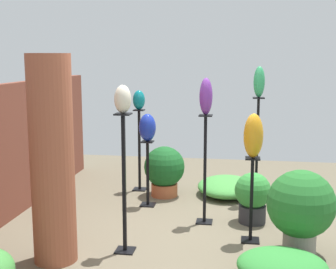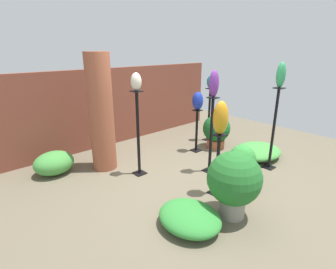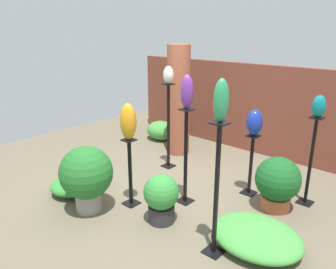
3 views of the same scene
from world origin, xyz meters
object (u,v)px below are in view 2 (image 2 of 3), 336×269
Objects in this scene: pedestal_cobalt at (197,133)px; potted_plant_back_center at (216,130)px; art_vase_ivory at (136,82)px; art_vase_cobalt at (198,101)px; pedestal_violet at (211,139)px; art_vase_teal at (211,82)px; potted_plant_walkway_edge at (242,162)px; art_vase_violet at (214,84)px; brick_pillar at (101,113)px; art_vase_jade at (281,75)px; potted_plant_front_left at (234,181)px; art_vase_amber at (221,118)px; pedestal_ivory at (138,137)px; pedestal_jade at (273,132)px; pedestal_teal at (209,117)px; pedestal_amber at (217,168)px.

pedestal_cobalt reaches higher than potted_plant_back_center.
art_vase_cobalt is at bearing 2.30° from art_vase_ivory.
art_vase_teal is (1.28, 1.10, 0.77)m from pedestal_violet.
potted_plant_walkway_edge is at bearing -108.08° from pedestal_cobalt.
art_vase_violet is at bearing 0.00° from pedestal_violet.
brick_pillar reaches higher than potted_plant_walkway_edge.
art_vase_jade reaches higher than potted_plant_front_left.
art_vase_cobalt reaches higher than potted_plant_front_left.
brick_pillar is 4.28× the size of art_vase_amber.
art_vase_jade reaches higher than art_vase_teal.
pedestal_ivory is at bearing 177.45° from potted_plant_back_center.
art_vase_violet is (-0.93, 0.65, 0.88)m from pedestal_jade.
potted_plant_back_center is (0.48, -0.15, -0.01)m from pedestal_cobalt.
pedestal_jade is (1.93, -1.41, 0.01)m from pedestal_ivory.
art_vase_cobalt reaches higher than pedestal_teal.
pedestal_teal is 2.99m from potted_plant_front_left.
pedestal_teal reaches higher than pedestal_cobalt.
pedestal_cobalt reaches higher than potted_plant_walkway_edge.
art_vase_cobalt is 0.77× the size of art_vase_amber.
art_vase_cobalt reaches higher than pedestal_cobalt.
pedestal_cobalt is 0.61× the size of pedestal_ivory.
pedestal_violet reaches higher than potted_plant_back_center.
art_vase_cobalt is at bearing 104.51° from art_vase_jade.
art_vase_teal is 0.32× the size of potted_plant_front_left.
pedestal_teal is (1.28, 1.10, -0.05)m from pedestal_violet.
art_vase_violet is 0.91× the size of art_vase_amber.
art_vase_amber is at bearing 0.00° from pedestal_amber.
pedestal_cobalt is 0.68m from art_vase_cobalt.
art_vase_violet is 1.26m from art_vase_ivory.
potted_plant_walkway_edge is (-0.94, -1.26, -0.06)m from potted_plant_back_center.
art_vase_amber is at bearing 58.53° from potted_plant_front_left.
pedestal_amber is 1.97m from potted_plant_back_center.
art_vase_ivory is at bearing -177.70° from art_vase_cobalt.
pedestal_violet reaches higher than pedestal_amber.
pedestal_teal is at bearing 20.57° from art_vase_cobalt.
potted_plant_back_center is at bearing 38.42° from art_vase_amber.
pedestal_cobalt is 1.57m from pedestal_ivory.
art_vase_jade reaches higher than pedestal_jade.
brick_pillar is 2.29× the size of pedestal_cobalt.
art_vase_amber is at bearing 176.15° from art_vase_jade.
art_vase_cobalt is 2.38m from potted_plant_front_left.
potted_plant_back_center is at bearing -17.71° from pedestal_cobalt.
pedestal_amber is at bearing -67.61° from brick_pillar.
pedestal_cobalt is 1.96m from art_vase_ivory.
brick_pillar is at bearing 101.65° from potted_plant_front_left.
pedestal_violet is at bearing 98.87° from potted_plant_walkway_edge.
pedestal_cobalt is 1.99m from art_vase_jade.
art_vase_jade is at bearing -3.85° from art_vase_amber.
brick_pillar is 2.65m from pedestal_teal.
art_vase_teal is 0.69× the size of art_vase_jade.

